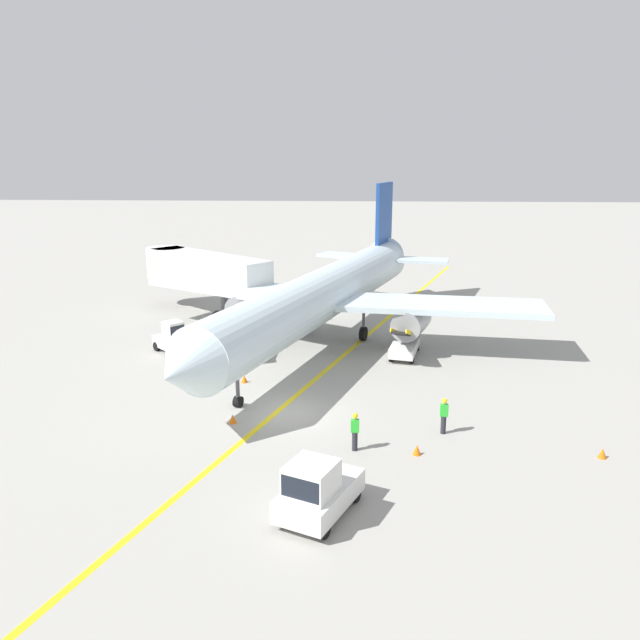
{
  "coord_description": "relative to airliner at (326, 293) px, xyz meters",
  "views": [
    {
      "loc": [
        3.08,
        -28.32,
        12.19
      ],
      "look_at": [
        0.97,
        8.55,
        2.5
      ],
      "focal_mm": 35.07,
      "sensor_mm": 36.0,
      "label": 1
    }
  ],
  "objects": [
    {
      "name": "taxi_line_yellow",
      "position": [
        -0.17,
        -7.06,
        -3.41
      ],
      "size": [
        25.78,
        75.93,
        0.01
      ],
      "primitive_type": "cube",
      "rotation": [
        0.0,
        0.0,
        -0.32
      ],
      "color": "yellow",
      "rests_on": "ground"
    },
    {
      "name": "belt_loader_aft_hold",
      "position": [
        -4.8,
        -2.95,
        -2.64
      ],
      "size": [
        2.47,
        5.16,
        2.59
      ],
      "color": "silver",
      "rests_on": "ground"
    },
    {
      "name": "safety_cone_nose_right",
      "position": [
        -3.73,
        -13.37,
        -3.2
      ],
      "size": [
        0.36,
        0.36,
        0.44
      ],
      "primitive_type": "cone",
      "color": "orange",
      "rests_on": "ground"
    },
    {
      "name": "pushback_tug",
      "position": [
        0.73,
        -21.01,
        -2.42
      ],
      "size": [
        3.19,
        4.06,
        2.2
      ],
      "color": "silver",
      "rests_on": "ground"
    },
    {
      "name": "ground_crew_marshaller",
      "position": [
        2.02,
        -15.88,
        -2.51
      ],
      "size": [
        0.36,
        0.24,
        1.7
      ],
      "color": "#26262D",
      "rests_on": "ground"
    },
    {
      "name": "belt_loader_forward_hold",
      "position": [
        5.09,
        -2.72,
        -2.64
      ],
      "size": [
        2.27,
        5.16,
        2.59
      ],
      "color": "silver",
      "rests_on": "ground"
    },
    {
      "name": "ground_plane",
      "position": [
        -1.14,
        -12.06,
        -3.42
      ],
      "size": [
        300.0,
        300.0,
        0.0
      ],
      "primitive_type": "plane",
      "color": "#9E9B93"
    },
    {
      "name": "baggage_tug_near_wing",
      "position": [
        -9.72,
        -2.73,
        -2.49
      ],
      "size": [
        2.63,
        2.6,
        2.1
      ],
      "color": "silver",
      "rests_on": "ground"
    },
    {
      "name": "ground_crew_wing_walker",
      "position": [
        6.03,
        -13.96,
        -2.51
      ],
      "size": [
        0.36,
        0.24,
        1.7
      ],
      "color": "#26262D",
      "rests_on": "ground"
    },
    {
      "name": "safety_cone_wingtip_right",
      "position": [
        -4.14,
        -7.94,
        -3.2
      ],
      "size": [
        0.36,
        0.36,
        0.44
      ],
      "primitive_type": "cone",
      "color": "orange",
      "rests_on": "ground"
    },
    {
      "name": "airliner",
      "position": [
        0.0,
        0.0,
        0.0
      ],
      "size": [
        27.62,
        34.38,
        10.1
      ],
      "color": "silver",
      "rests_on": "ground"
    },
    {
      "name": "safety_cone_wingtip_left",
      "position": [
        12.34,
        -16.0,
        -3.2
      ],
      "size": [
        0.36,
        0.36,
        0.44
      ],
      "primitive_type": "cone",
      "color": "orange",
      "rests_on": "ground"
    },
    {
      "name": "jet_bridge",
      "position": [
        -10.53,
        7.88,
        0.12
      ],
      "size": [
        11.51,
        9.98,
        4.85
      ],
      "color": "silver",
      "rests_on": "ground"
    },
    {
      "name": "safety_cone_tail_area",
      "position": [
        -1.91,
        2.98,
        -3.2
      ],
      "size": [
        0.36,
        0.36,
        0.44
      ],
      "primitive_type": "cone",
      "color": "orange",
      "rests_on": "ground"
    },
    {
      "name": "safety_cone_nose_left",
      "position": [
        4.64,
        -16.15,
        -3.2
      ],
      "size": [
        0.36,
        0.36,
        0.44
      ],
      "primitive_type": "cone",
      "color": "orange",
      "rests_on": "ground"
    }
  ]
}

